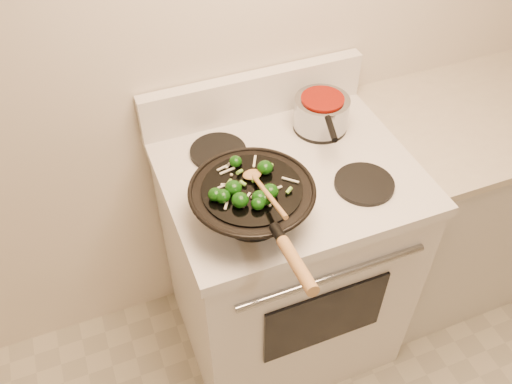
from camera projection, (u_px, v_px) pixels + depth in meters
name	position (u px, v px, depth m)	size (l,w,h in m)	color
stove	(283.00, 258.00, 2.00)	(0.78, 0.67, 1.08)	white
counter_unit	(461.00, 198.00, 2.24)	(0.84, 0.62, 0.91)	silver
wok	(253.00, 201.00, 1.48)	(0.35, 0.58, 0.19)	black
stirfry	(248.00, 190.00, 1.42)	(0.25, 0.22, 0.04)	#0D3A09
wooden_spoon	(261.00, 186.00, 1.42)	(0.05, 0.24, 0.06)	#A97743
saucepan	(321.00, 112.00, 1.77)	(0.18, 0.29, 0.11)	#93959B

